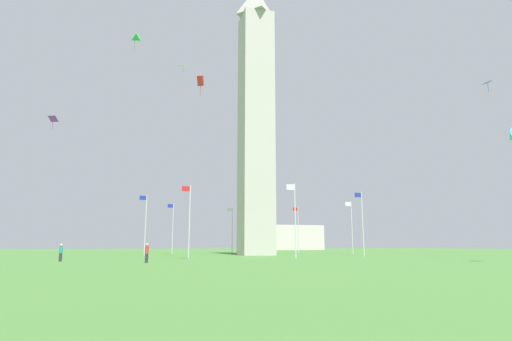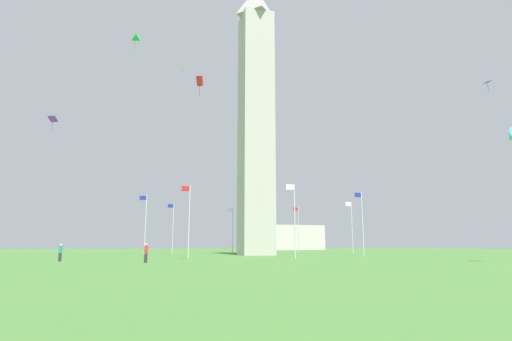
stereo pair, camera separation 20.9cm
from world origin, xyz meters
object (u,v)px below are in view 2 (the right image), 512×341
(flagpole_sw, at_px, (298,228))
(kite_blue_diamond, at_px, (488,83))
(flagpole_n, at_px, (145,222))
(kite_white_diamond, at_px, (183,66))
(flagpole_ne, at_px, (189,218))
(distant_building, at_px, (284,238))
(person_red_shirt, at_px, (146,253))
(kite_purple_diamond, at_px, (53,119))
(flagpole_se, at_px, (362,221))
(flagpole_w, at_px, (232,228))
(kite_red_box, at_px, (200,81))
(person_teal_shirt, at_px, (60,253))
(flagpole_s, at_px, (352,225))
(flagpole_nw, at_px, (173,226))
(flagpole_e, at_px, (294,217))
(obelisk_monument, at_px, (256,114))

(flagpole_sw, height_order, kite_blue_diamond, kite_blue_diamond)
(flagpole_n, distance_m, kite_white_diamond, 24.59)
(flagpole_ne, distance_m, distant_building, 90.98)
(person_red_shirt, bearing_deg, distant_building, 30.06)
(kite_purple_diamond, relative_size, kite_white_diamond, 0.83)
(flagpole_se, height_order, flagpole_w, same)
(distant_building, bearing_deg, flagpole_n, 56.08)
(kite_red_box, bearing_deg, flagpole_n, -78.92)
(flagpole_sw, bearing_deg, flagpole_w, -22.50)
(person_teal_shirt, distance_m, kite_red_box, 22.22)
(flagpole_sw, xyz_separation_m, kite_red_box, (24.59, 34.83, 13.64))
(flagpole_se, relative_size, distant_building, 0.37)
(flagpole_se, bearing_deg, flagpole_w, -67.50)
(flagpole_s, relative_size, person_teal_shirt, 5.27)
(flagpole_ne, distance_m, kite_red_box, 17.38)
(person_teal_shirt, bearing_deg, flagpole_ne, 14.54)
(flagpole_ne, relative_size, kite_blue_diamond, 6.19)
(flagpole_n, xyz_separation_m, flagpole_ne, (-4.99, 12.04, 0.00))
(flagpole_sw, height_order, flagpole_w, same)
(flagpole_n, height_order, flagpole_w, same)
(flagpole_n, relative_size, flagpole_nw, 1.00)
(flagpole_se, xyz_separation_m, flagpole_nw, (24.07, -24.07, 0.00))
(flagpole_w, distance_m, person_red_shirt, 44.73)
(kite_blue_diamond, bearing_deg, kite_white_diamond, -30.91)
(flagpole_ne, relative_size, flagpole_w, 1.00)
(kite_purple_diamond, bearing_deg, kite_white_diamond, -143.28)
(flagpole_w, distance_m, kite_red_box, 43.92)
(person_red_shirt, bearing_deg, person_teal_shirt, 111.84)
(person_red_shirt, bearing_deg, kite_blue_diamond, -33.68)
(flagpole_e, relative_size, distant_building, 0.37)
(obelisk_monument, xyz_separation_m, flagpole_se, (-11.98, 12.04, -18.35))
(flagpole_ne, bearing_deg, flagpole_n, -67.50)
(flagpole_e, bearing_deg, kite_red_box, 24.69)
(flagpole_n, relative_size, flagpole_w, 1.00)
(obelisk_monument, distance_m, flagpole_s, 24.99)
(obelisk_monument, bearing_deg, flagpole_w, -89.82)
(flagpole_nw, xyz_separation_m, distant_building, (-41.40, -56.94, -0.88))
(flagpole_e, xyz_separation_m, distant_building, (-29.36, -86.00, -0.88))
(flagpole_s, bearing_deg, obelisk_monument, -0.00)
(obelisk_monument, height_order, flagpole_w, obelisk_monument)
(kite_blue_diamond, bearing_deg, flagpole_nw, -45.61)
(flagpole_se, xyz_separation_m, person_red_shirt, (29.26, 12.03, -4.02))
(flagpole_se, xyz_separation_m, kite_blue_diamond, (-11.50, 12.26, 16.90))
(flagpole_e, relative_size, flagpole_nw, 1.00)
(obelisk_monument, xyz_separation_m, flagpole_s, (-16.97, 0.00, -18.35))
(flagpole_s, bearing_deg, kite_white_diamond, 5.28)
(flagpole_ne, xyz_separation_m, kite_blue_diamond, (-35.57, 12.26, 16.90))
(obelisk_monument, relative_size, flagpole_nw, 5.18)
(flagpole_e, xyz_separation_m, person_teal_shirt, (25.29, 1.43, -4.04))
(flagpole_se, relative_size, flagpole_nw, 1.00)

